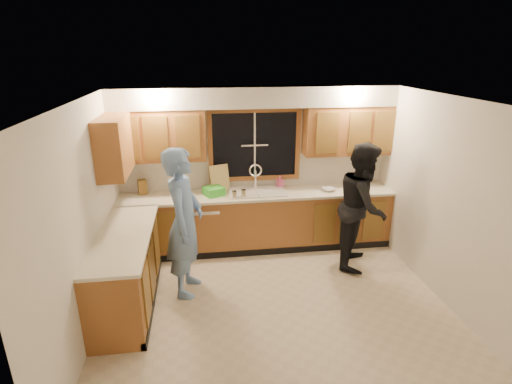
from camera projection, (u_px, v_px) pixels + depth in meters
floor at (275, 305)px, 4.96m from camera, size 4.20×4.20×0.00m
ceiling at (279, 101)px, 4.12m from camera, size 4.20×4.20×0.00m
wall_back at (255, 167)px, 6.31m from camera, size 4.20×0.00×4.20m
wall_left at (84, 223)px, 4.26m from camera, size 0.00×3.80×3.80m
wall_right at (448, 203)px, 4.81m from camera, size 0.00×3.80×3.80m
base_cabinets_back at (257, 221)px, 6.30m from camera, size 4.20×0.60×0.88m
base_cabinets_left at (127, 270)px, 4.90m from camera, size 0.60×1.90×0.88m
countertop_back at (257, 194)px, 6.13m from camera, size 4.20×0.63×0.04m
countertop_left at (124, 236)px, 4.75m from camera, size 0.63×1.90×0.04m
upper_cabinets_left at (159, 135)px, 5.77m from camera, size 1.35×0.33×0.75m
upper_cabinets_right at (347, 130)px, 6.15m from camera, size 1.35×0.33×0.75m
upper_cabinets_return at (114, 146)px, 5.13m from camera, size 0.33×0.90×0.75m
soffit at (256, 97)px, 5.77m from camera, size 4.20×0.35×0.30m
window_frame at (255, 145)px, 6.18m from camera, size 1.44×0.03×1.14m
sink at (257, 196)px, 6.16m from camera, size 0.86×0.52×0.57m
dishwasher at (203, 226)px, 6.19m from camera, size 0.60×0.56×0.82m
stove at (118, 296)px, 4.36m from camera, size 0.58×0.75×0.90m
man at (184, 223)px, 4.97m from camera, size 0.58×0.78×1.92m
woman at (363, 206)px, 5.65m from camera, size 1.01×1.10×1.82m
knife_block at (143, 187)px, 6.04m from camera, size 0.15×0.14×0.23m
cutting_board at (220, 178)px, 6.16m from camera, size 0.33×0.21×0.41m
dish_crate at (214, 191)px, 6.02m from camera, size 0.35×0.34×0.13m
soap_bottle at (280, 182)px, 6.33m from camera, size 0.12×0.12×0.20m
bowl at (329, 189)px, 6.21m from camera, size 0.23×0.23×0.05m
can_left at (234, 195)px, 5.86m from camera, size 0.08×0.08×0.12m
can_right at (244, 194)px, 5.89m from camera, size 0.09×0.09×0.13m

